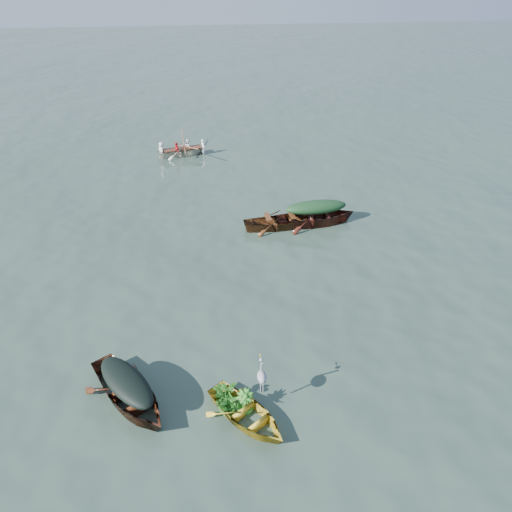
{
  "coord_description": "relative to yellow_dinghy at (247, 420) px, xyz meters",
  "views": [
    {
      "loc": [
        -2.62,
        -11.98,
        9.38
      ],
      "look_at": [
        -0.86,
        2.44,
        0.5
      ],
      "focal_mm": 35.0,
      "sensor_mm": 36.0,
      "label": 1
    }
  ],
  "objects": [
    {
      "name": "ground",
      "position": [
        1.88,
        4.05,
        0.0
      ],
      "size": [
        140.0,
        140.0,
        0.0
      ],
      "primitive_type": "plane",
      "color": "#33483C",
      "rests_on": "ground"
    },
    {
      "name": "yellow_dinghy",
      "position": [
        0.0,
        0.0,
        0.0
      ],
      "size": [
        2.71,
        3.01,
        0.75
      ],
      "primitive_type": "imported",
      "rotation": [
        0.0,
        0.0,
        0.66
      ],
      "color": "gold",
      "rests_on": "ground"
    },
    {
      "name": "dark_covered_boat",
      "position": [
        -2.77,
        0.91,
        0.0
      ],
      "size": [
        3.34,
        3.99,
        0.97
      ],
      "primitive_type": "imported",
      "rotation": [
        0.0,
        0.0,
        0.59
      ],
      "color": "#42200F",
      "rests_on": "ground"
    },
    {
      "name": "green_tarp_boat",
      "position": [
        3.76,
        9.43,
        0.0
      ],
      "size": [
        4.6,
        1.76,
        1.06
      ],
      "primitive_type": "imported",
      "rotation": [
        0.0,
        0.0,
        1.65
      ],
      "color": "#571E14",
      "rests_on": "ground"
    },
    {
      "name": "open_wooden_boat",
      "position": [
        2.3,
        9.31,
        0.0
      ],
      "size": [
        4.02,
        1.43,
        0.9
      ],
      "primitive_type": "imported",
      "rotation": [
        0.0,
        0.0,
        1.62
      ],
      "color": "brown",
      "rests_on": "ground"
    },
    {
      "name": "rowed_boat",
      "position": [
        -1.53,
        18.06,
        0.0
      ],
      "size": [
        3.83,
        1.94,
        0.84
      ],
      "primitive_type": "imported",
      "rotation": [
        0.0,
        0.0,
        1.81
      ],
      "color": "silver",
      "rests_on": "ground"
    },
    {
      "name": "dark_tarp_cover",
      "position": [
        -2.77,
        0.91,
        0.69
      ],
      "size": [
        1.84,
        2.2,
        0.4
      ],
      "primitive_type": "ellipsoid",
      "rotation": [
        0.0,
        0.0,
        0.59
      ],
      "color": "black",
      "rests_on": "dark_covered_boat"
    },
    {
      "name": "green_tarp_cover",
      "position": [
        3.76,
        9.43,
        0.79
      ],
      "size": [
        2.53,
        0.97,
        0.52
      ],
      "primitive_type": "ellipsoid",
      "rotation": [
        0.0,
        0.0,
        1.65
      ],
      "color": "#183B1E",
      "rests_on": "green_tarp_boat"
    },
    {
      "name": "thwart_benches",
      "position": [
        2.3,
        9.31,
        0.47
      ],
      "size": [
        2.02,
        0.84,
        0.04
      ],
      "primitive_type": null,
      "rotation": [
        0.0,
        0.0,
        1.62
      ],
      "color": "#502912",
      "rests_on": "open_wooden_boat"
    },
    {
      "name": "heron",
      "position": [
        0.41,
        0.37,
        0.83
      ],
      "size": [
        0.47,
        0.49,
        0.92
      ],
      "primitive_type": null,
      "rotation": [
        0.0,
        0.0,
        0.66
      ],
      "color": "#9EA1A7",
      "rests_on": "yellow_dinghy"
    },
    {
      "name": "dinghy_weeds",
      "position": [
        -0.31,
        0.45,
        0.67
      ],
      "size": [
        1.1,
        1.14,
        0.6
      ],
      "primitive_type": "imported",
      "rotation": [
        0.0,
        0.0,
        0.66
      ],
      "color": "#226219",
      "rests_on": "yellow_dinghy"
    },
    {
      "name": "rowers",
      "position": [
        -1.53,
        18.06,
        0.8
      ],
      "size": [
        2.73,
        1.57,
        0.76
      ],
      "primitive_type": "imported",
      "rotation": [
        0.0,
        0.0,
        1.81
      ],
      "color": "white",
      "rests_on": "rowed_boat"
    },
    {
      "name": "oars",
      "position": [
        -1.53,
        18.06,
        0.45
      ],
      "size": [
        1.2,
        2.67,
        0.06
      ],
      "primitive_type": null,
      "rotation": [
        0.0,
        0.0,
        1.81
      ],
      "color": "brown",
      "rests_on": "rowed_boat"
    }
  ]
}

